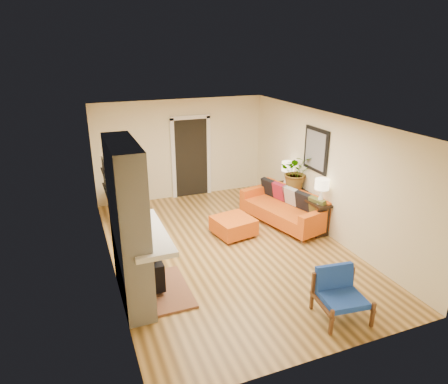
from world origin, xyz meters
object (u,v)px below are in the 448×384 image
Objects in this scene: sofa at (286,208)px; ottoman at (233,225)px; dining_table at (131,194)px; lamp_near at (322,188)px; houseplant at (296,172)px; lamp_far at (288,170)px; blue_chair at (339,291)px; console_table at (302,199)px.

ottoman is (-1.39, -0.17, -0.14)m from sofa.
sofa is 1.36× the size of dining_table.
lamp_near is 1.00m from houseplant.
dining_table is at bearing 145.92° from lamp_near.
dining_table is 3.10× the size of lamp_far.
ottoman is at bearing -43.81° from dining_table.
ottoman is 1.16× the size of blue_chair.
sofa is at bearing 73.59° from blue_chair.
ottoman is 1.69× the size of lamp_far.
dining_table is 4.00m from console_table.
sofa is at bearing 112.78° from lamp_near.
lamp_near reaches higher than blue_chair.
sofa is 1.23× the size of console_table.
console_table is at bearing 67.54° from blue_chair.
houseplant reaches higher than blue_chair.
blue_chair is (0.44, -3.06, 0.17)m from ottoman.
console_table is (0.34, -0.11, 0.21)m from sofa.
ottoman is at bearing -156.14° from lamp_far.
lamp_near is at bearing -20.29° from ottoman.
dining_table is at bearing 115.41° from blue_chair.
houseplant is (-0.01, -0.41, 0.07)m from lamp_far.
dining_table is 4.37m from lamp_near.
houseplant reaches higher than ottoman.
blue_chair is 1.46× the size of lamp_far.
lamp_near reaches higher than sofa.
console_table is at bearing 90.00° from lamp_near.
houseplant reaches higher than console_table.
lamp_far is at bearing 90.00° from lamp_near.
sofa is 4.20× the size of lamp_far.
lamp_far is at bearing 90.00° from console_table.
blue_chair is 0.47× the size of dining_table.
dining_table is 2.03× the size of houseplant.
blue_chair is 0.96× the size of houseplant.
sofa is at bearing -150.37° from houseplant.
sofa is at bearing -26.51° from dining_table.
houseplant is at bearing 11.78° from ottoman.
lamp_near is (1.29, 2.42, 0.66)m from blue_chair.
lamp_near is 1.40m from lamp_far.
dining_table is 3.91m from houseplant.
sofa is at bearing 7.01° from ottoman.
houseplant is (-0.01, 0.30, 0.56)m from console_table.
houseplant is (0.33, 0.19, 0.77)m from sofa.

